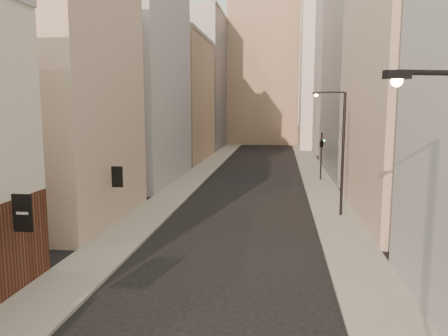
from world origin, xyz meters
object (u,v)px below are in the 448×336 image
streetlamp_mid (340,146)px  traffic_light_right (322,143)px  clock_tower (264,58)px  white_tower (325,42)px

streetlamp_mid → traffic_light_right: streetlamp_mid is taller
streetlamp_mid → clock_tower: bearing=98.4°
streetlamp_mid → traffic_light_right: (0.15, 14.88, -1.07)m
clock_tower → streetlamp_mid: clock_tower is taller
streetlamp_mid → traffic_light_right: bearing=90.9°
clock_tower → streetlamp_mid: bearing=-83.0°
white_tower → streetlamp_mid: white_tower is taller
white_tower → traffic_light_right: (-3.17, -33.89, -14.71)m
clock_tower → white_tower: 17.83m
clock_tower → traffic_light_right: (7.83, -47.89, -13.74)m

